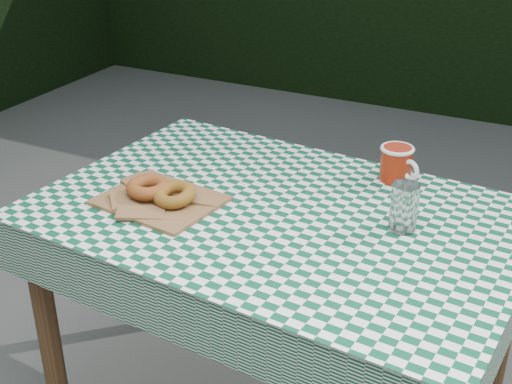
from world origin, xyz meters
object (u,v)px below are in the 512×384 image
paper_bag (160,200)px  coffee_mug (396,163)px  drinking_glass (404,207)px  table (276,332)px

paper_bag → coffee_mug: coffee_mug is taller
coffee_mug → drinking_glass: 0.28m
drinking_glass → coffee_mug: bearing=109.6°
paper_bag → drinking_glass: bearing=13.2°
table → drinking_glass: bearing=13.6°
coffee_mug → drinking_glass: size_ratio=1.45×
paper_bag → coffee_mug: (0.50, 0.40, 0.04)m
coffee_mug → drinking_glass: bearing=-40.5°
coffee_mug → drinking_glass: (0.09, -0.26, 0.01)m
drinking_glass → paper_bag: bearing=-166.8°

